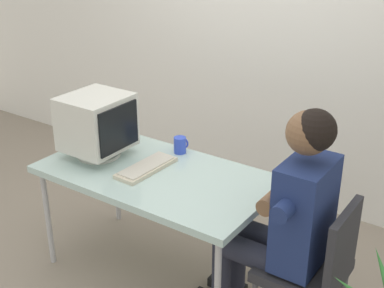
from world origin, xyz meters
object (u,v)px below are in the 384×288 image
at_px(desk_mug, 180,145).
at_px(office_chair, 315,265).
at_px(desk, 156,179).
at_px(keyboard, 146,167).
at_px(crt_monitor, 97,123).
at_px(person_seated, 286,214).

bearing_deg(desk_mug, office_chair, -15.97).
height_order(desk, office_chair, office_chair).
height_order(desk, desk_mug, desk_mug).
relative_size(keyboard, desk_mug, 3.94).
relative_size(desk, crt_monitor, 3.51).
relative_size(crt_monitor, office_chair, 0.47).
bearing_deg(office_chair, desk_mug, 164.03).
height_order(office_chair, person_seated, person_seated).
xyz_separation_m(desk, keyboard, (-0.07, -0.01, 0.06)).
bearing_deg(person_seated, desk, -179.85).
height_order(crt_monitor, keyboard, crt_monitor).
bearing_deg(keyboard, office_chair, 0.57).
bearing_deg(office_chair, keyboard, -179.43).
xyz_separation_m(keyboard, desk_mug, (0.02, 0.32, 0.04)).
bearing_deg(desk, person_seated, 0.15).
distance_m(desk, office_chair, 1.05).
bearing_deg(person_seated, desk_mug, 160.96).
height_order(keyboard, office_chair, office_chair).
height_order(desk, keyboard, keyboard).
height_order(keyboard, desk_mug, desk_mug).
xyz_separation_m(crt_monitor, keyboard, (0.37, 0.02, -0.21)).
xyz_separation_m(keyboard, person_seated, (0.92, 0.01, -0.01)).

